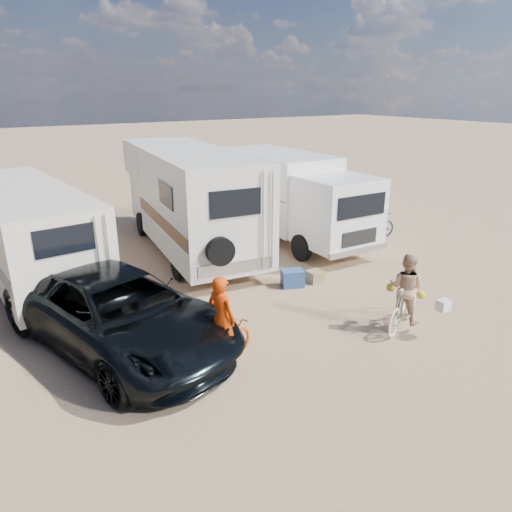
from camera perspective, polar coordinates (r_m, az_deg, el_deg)
ground at (r=11.08m, az=9.33°, el=-9.03°), size 140.00×140.00×0.00m
rv_main at (r=16.00m, az=-8.11°, el=6.58°), size 3.65×8.37×3.42m
rv_left at (r=14.58m, az=-25.77°, el=2.14°), size 2.88×7.46×2.74m
box_truck at (r=17.25m, az=4.35°, el=7.01°), size 2.74×7.31×3.03m
dark_suv at (r=10.39m, az=-16.19°, el=-6.54°), size 4.16×6.37×1.63m
bike_man at (r=9.56m, az=-4.12°, el=-10.67°), size 1.81×1.15×0.90m
bike_woman at (r=11.40m, az=17.43°, el=-5.81°), size 1.86×1.13×1.08m
rider_man at (r=9.35m, az=-4.19°, el=-8.44°), size 0.61×0.74×1.74m
rider_woman at (r=11.29m, az=17.57°, el=-4.53°), size 0.87×0.97×1.64m
bike_parked at (r=17.86m, az=13.94°, el=3.55°), size 1.97×0.94×0.99m
cooler at (r=13.26m, az=4.43°, el=-2.70°), size 0.72×0.63×0.48m
crate at (r=13.64m, az=7.13°, el=-2.48°), size 0.44×0.44×0.33m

